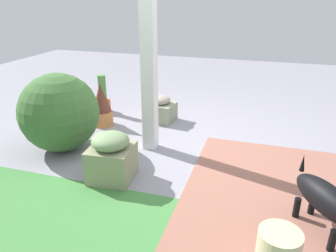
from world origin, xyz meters
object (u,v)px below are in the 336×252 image
(stone_planter_far, at_px, (112,157))
(stone_planter_nearest, at_px, (161,109))
(terracotta_pot_tall, at_px, (103,99))
(dog, at_px, (332,203))
(terracotta_pot_spiky, at_px, (101,105))
(porch_pillar, at_px, (149,54))
(round_shrub, at_px, (59,113))

(stone_planter_far, bearing_deg, stone_planter_nearest, -88.65)
(terracotta_pot_tall, distance_m, dog, 3.68)
(terracotta_pot_spiky, relative_size, dog, 0.83)
(stone_planter_nearest, distance_m, dog, 2.85)
(porch_pillar, distance_m, terracotta_pot_spiky, 1.35)
(porch_pillar, distance_m, dog, 2.31)
(stone_planter_far, distance_m, terracotta_pot_tall, 2.07)
(porch_pillar, distance_m, round_shrub, 1.28)
(stone_planter_far, distance_m, dog, 2.01)
(stone_planter_nearest, bearing_deg, porch_pillar, 100.54)
(porch_pillar, height_order, stone_planter_far, porch_pillar)
(terracotta_pot_spiky, bearing_deg, porch_pillar, 152.26)
(porch_pillar, bearing_deg, dog, 149.39)
(stone_planter_nearest, bearing_deg, terracotta_pot_spiky, 28.78)
(terracotta_pot_tall, bearing_deg, terracotta_pot_spiky, 116.23)
(stone_planter_far, height_order, terracotta_pot_tall, terracotta_pot_tall)
(porch_pillar, bearing_deg, terracotta_pot_tall, -40.21)
(stone_planter_nearest, xyz_separation_m, terracotta_pot_spiky, (0.75, 0.41, 0.12))
(dog, bearing_deg, terracotta_pot_spiky, -29.68)
(stone_planter_far, height_order, terracotta_pot_spiky, terracotta_pot_spiky)
(stone_planter_nearest, height_order, stone_planter_far, stone_planter_far)
(stone_planter_nearest, relative_size, dog, 0.58)
(terracotta_pot_spiky, height_order, dog, terracotta_pot_spiky)
(stone_planter_far, relative_size, round_shrub, 0.54)
(porch_pillar, distance_m, terracotta_pot_tall, 1.80)
(terracotta_pot_spiky, bearing_deg, terracotta_pot_tall, -63.77)
(dog, bearing_deg, porch_pillar, -30.61)
(round_shrub, distance_m, terracotta_pot_tall, 1.37)
(terracotta_pot_spiky, bearing_deg, round_shrub, 83.29)
(stone_planter_far, bearing_deg, dog, 171.41)
(stone_planter_nearest, xyz_separation_m, round_shrub, (0.85, 1.25, 0.29))
(stone_planter_nearest, height_order, terracotta_pot_tall, terracotta_pot_tall)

